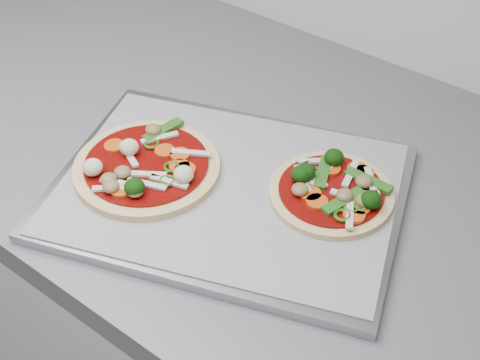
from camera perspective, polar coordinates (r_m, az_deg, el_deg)
The scene contains 5 objects.
countertop at distance 0.81m, azimuth 11.23°, elevation -3.57°, with size 3.60×0.60×0.04m, color slate.
baking_tray at distance 0.79m, azimuth -1.03°, elevation -1.02°, with size 0.41×0.30×0.01m, color gray.
parchment at distance 0.79m, azimuth -1.03°, elevation -0.62°, with size 0.39×0.28×0.00m, color #96979B.
pizza_left at distance 0.81m, azimuth -8.08°, elevation 1.14°, with size 0.23×0.23×0.03m.
pizza_right at distance 0.78m, azimuth 7.92°, elevation -0.79°, with size 0.20×0.20×0.03m.
Camera 1 is at (0.21, 0.76, 1.45)m, focal length 50.00 mm.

